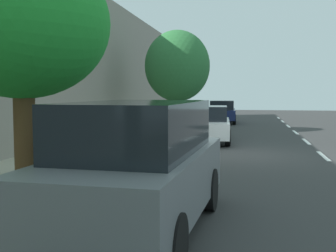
{
  "coord_description": "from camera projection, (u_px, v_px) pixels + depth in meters",
  "views": [
    {
      "loc": [
        -0.37,
        14.74,
        2.15
      ],
      "look_at": [
        1.38,
        5.15,
        1.36
      ],
      "focal_mm": 46.32,
      "sensor_mm": 36.0,
      "label": 1
    }
  ],
  "objects": [
    {
      "name": "pedestrian_on_phone",
      "position": [
        168.0,
        109.0,
        27.92
      ],
      "size": [
        0.58,
        0.36,
        1.55
      ],
      "color": "black",
      "rests_on": "sidewalk"
    },
    {
      "name": "ground",
      "position": [
        235.0,
        155.0,
        14.69
      ],
      "size": [
        71.44,
        71.44,
        0.0
      ],
      "primitive_type": "plane",
      "color": "#333333"
    },
    {
      "name": "building_facade",
      "position": [
        45.0,
        56.0,
        15.64
      ],
      "size": [
        0.5,
        44.65,
        6.87
      ],
      "primitive_type": "cube",
      "color": "gray",
      "rests_on": "ground"
    },
    {
      "name": "street_tree_near_cyclist",
      "position": [
        177.0,
        66.0,
        22.8
      ],
      "size": [
        3.43,
        3.43,
        5.2
      ],
      "color": "brown",
      "rests_on": "sidewalk"
    },
    {
      "name": "street_tree_mid_block",
      "position": [
        22.0,
        25.0,
        7.08
      ],
      "size": [
        2.88,
        2.88,
        4.35
      ],
      "color": "brown",
      "rests_on": "sidewalk"
    },
    {
      "name": "parked_sedan_dark_blue_nearest",
      "position": [
        222.0,
        112.0,
        29.33
      ],
      "size": [
        1.98,
        4.47,
        1.52
      ],
      "color": "navy",
      "rests_on": "ground"
    },
    {
      "name": "sidewalk",
      "position": [
        109.0,
        149.0,
        15.48
      ],
      "size": [
        4.25,
        44.65,
        0.15
      ],
      "primitive_type": "cube",
      "color": "#AAA18D",
      "rests_on": "ground"
    },
    {
      "name": "lane_stripe_centre",
      "position": [
        323.0,
        156.0,
        14.39
      ],
      "size": [
        0.14,
        44.2,
        0.01
      ],
      "color": "white",
      "rests_on": "ground"
    },
    {
      "name": "curb_edge",
      "position": [
        170.0,
        151.0,
        15.09
      ],
      "size": [
        0.16,
        44.65,
        0.15
      ],
      "primitive_type": "cube",
      "color": "gray",
      "rests_on": "ground"
    },
    {
      "name": "lane_stripe_bike_edge",
      "position": [
        212.0,
        154.0,
        14.83
      ],
      "size": [
        0.12,
        44.65,
        0.01
      ],
      "primitive_type": "cube",
      "color": "white",
      "rests_on": "ground"
    },
    {
      "name": "parked_suv_grey_mid",
      "position": [
        139.0,
        166.0,
        6.54
      ],
      "size": [
        2.18,
        4.8,
        1.99
      ],
      "color": "slate",
      "rests_on": "ground"
    },
    {
      "name": "cyclist_with_backpack",
      "position": [
        152.0,
        133.0,
        11.1
      ],
      "size": [
        0.51,
        0.58,
        1.75
      ],
      "color": "#C6B284",
      "rests_on": "ground"
    },
    {
      "name": "bicycle_at_curb",
      "position": [
        157.0,
        164.0,
        10.67
      ],
      "size": [
        1.71,
        0.46,
        0.74
      ],
      "color": "black",
      "rests_on": "ground"
    },
    {
      "name": "parked_sedan_white_second",
      "position": [
        208.0,
        124.0,
        18.34
      ],
      "size": [
        2.02,
        4.49,
        1.52
      ],
      "color": "white",
      "rests_on": "ground"
    }
  ]
}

